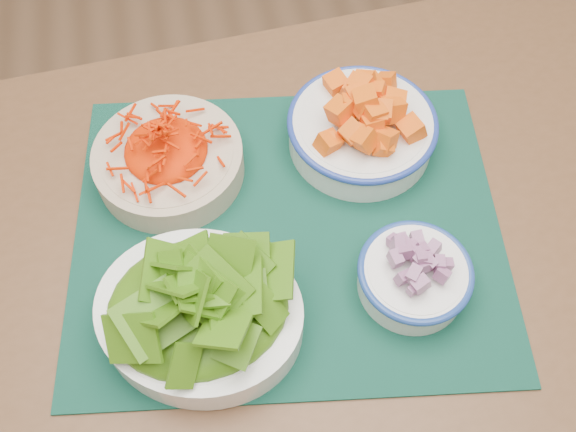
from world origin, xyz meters
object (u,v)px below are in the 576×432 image
(table, at_px, (304,270))
(lettuce_bowl, at_px, (198,307))
(placemat, at_px, (288,229))
(squash_bowl, at_px, (363,122))
(onion_bowl, at_px, (415,274))
(carrot_bowl, at_px, (168,156))

(table, bearing_deg, lettuce_bowl, -149.71)
(placemat, distance_m, squash_bowl, 0.18)
(table, height_order, onion_bowl, onion_bowl)
(lettuce_bowl, relative_size, onion_bowl, 2.17)
(table, distance_m, onion_bowl, 0.21)
(carrot_bowl, xyz_separation_m, onion_bowl, (0.27, -0.23, -0.00))
(placemat, height_order, carrot_bowl, carrot_bowl)
(placemat, height_order, squash_bowl, squash_bowl)
(table, relative_size, carrot_bowl, 4.89)
(placemat, distance_m, carrot_bowl, 0.19)
(placemat, bearing_deg, table, -20.42)
(table, distance_m, squash_bowl, 0.23)
(table, bearing_deg, squash_bowl, 46.84)
(squash_bowl, relative_size, onion_bowl, 1.49)
(lettuce_bowl, xyz_separation_m, onion_bowl, (0.26, -0.00, -0.02))
(placemat, xyz_separation_m, onion_bowl, (0.13, -0.11, 0.04))
(placemat, relative_size, onion_bowl, 3.99)
(squash_bowl, bearing_deg, lettuce_bowl, -137.97)
(placemat, distance_m, onion_bowl, 0.18)
(carrot_bowl, xyz_separation_m, lettuce_bowl, (0.01, -0.23, 0.02))
(squash_bowl, height_order, onion_bowl, squash_bowl)
(carrot_bowl, bearing_deg, squash_bowl, -0.61)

